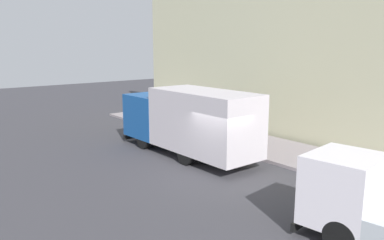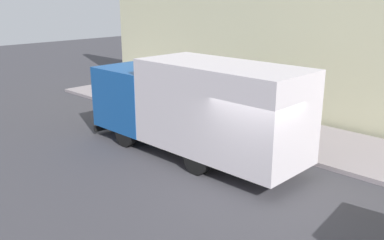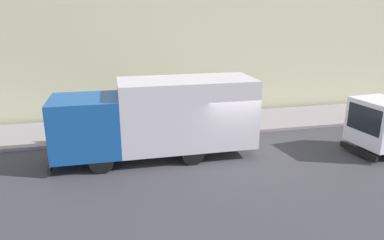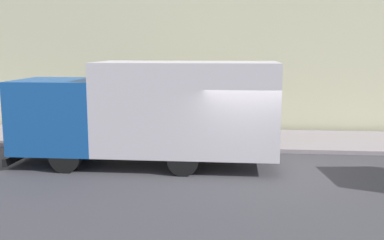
% 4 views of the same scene
% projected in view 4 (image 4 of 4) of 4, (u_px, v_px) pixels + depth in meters
% --- Properties ---
extents(ground, '(80.00, 80.00, 0.00)m').
position_uv_depth(ground, '(248.00, 177.00, 12.64)').
color(ground, '#3A393F').
extents(sidewalk, '(3.80, 30.00, 0.14)m').
position_uv_depth(sidewalk, '(244.00, 140.00, 17.44)').
color(sidewalk, gray).
rests_on(sidewalk, ground).
extents(building_facade, '(0.50, 30.00, 10.60)m').
position_uv_depth(building_facade, '(246.00, 9.00, 18.95)').
color(building_facade, beige).
rests_on(building_facade, ground).
extents(large_utility_truck, '(2.43, 8.15, 3.23)m').
position_uv_depth(large_utility_truck, '(151.00, 110.00, 13.66)').
color(large_utility_truck, '#164C97').
rests_on(large_utility_truck, ground).
extents(pedestrian_walking, '(0.56, 0.56, 1.66)m').
position_uv_depth(pedestrian_walking, '(143.00, 110.00, 19.04)').
color(pedestrian_walking, '#3E3958').
rests_on(pedestrian_walking, sidewalk).
extents(pedestrian_standing, '(0.48, 0.48, 1.73)m').
position_uv_depth(pedestrian_standing, '(202.00, 117.00, 16.69)').
color(pedestrian_standing, black).
rests_on(pedestrian_standing, sidewalk).
extents(traffic_cone_orange, '(0.52, 0.52, 0.74)m').
position_uv_depth(traffic_cone_orange, '(41.00, 132.00, 16.63)').
color(traffic_cone_orange, orange).
rests_on(traffic_cone_orange, sidewalk).
extents(street_sign_post, '(0.44, 0.08, 2.67)m').
position_uv_depth(street_sign_post, '(171.00, 102.00, 15.85)').
color(street_sign_post, '#4C5156').
rests_on(street_sign_post, sidewalk).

